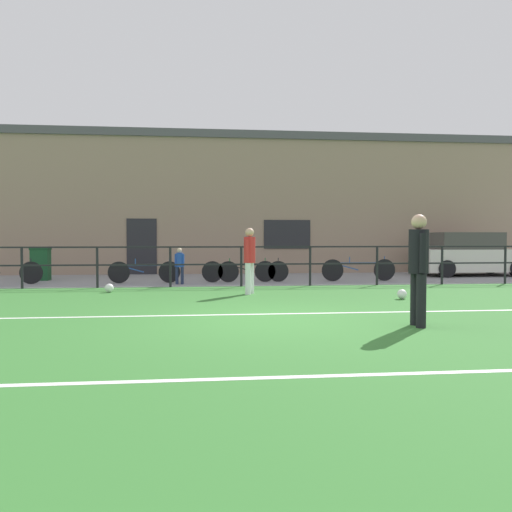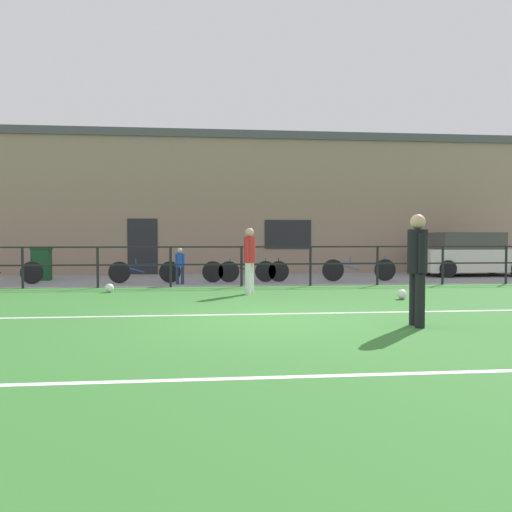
{
  "view_description": "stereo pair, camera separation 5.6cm",
  "coord_description": "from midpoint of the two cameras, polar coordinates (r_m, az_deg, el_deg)",
  "views": [
    {
      "loc": [
        -1.21,
        -8.81,
        1.4
      ],
      "look_at": [
        0.23,
        4.26,
        0.93
      ],
      "focal_mm": 36.64,
      "sensor_mm": 36.0,
      "label": 1
    },
    {
      "loc": [
        -1.16,
        -8.81,
        1.4
      ],
      "look_at": [
        0.23,
        4.26,
        0.93
      ],
      "focal_mm": 36.64,
      "sensor_mm": 36.0,
      "label": 2
    }
  ],
  "objects": [
    {
      "name": "field_line_touchline",
      "position": [
        9.56,
        1.13,
        -6.35
      ],
      "size": [
        36.0,
        0.11,
        0.0
      ],
      "primitive_type": "cube",
      "color": "white",
      "rests_on": "ground"
    },
    {
      "name": "pavement_strip",
      "position": [
        17.41,
        -2.14,
        -2.53
      ],
      "size": [
        48.0,
        5.0,
        0.02
      ],
      "primitive_type": "cube",
      "color": "gray",
      "rests_on": "ground"
    },
    {
      "name": "bicycle_parked_3",
      "position": [
        16.13,
        -11.97,
        -1.69
      ],
      "size": [
        2.16,
        0.04,
        0.75
      ],
      "color": "black",
      "rests_on": "pavement_strip"
    },
    {
      "name": "parked_car_red",
      "position": [
        20.36,
        22.33,
        0.09
      ],
      "size": [
        3.82,
        1.9,
        1.56
      ],
      "color": "silver",
      "rests_on": "pavement_strip"
    },
    {
      "name": "bicycle_parked_0",
      "position": [
        16.13,
        -0.16,
        -1.66
      ],
      "size": [
        2.2,
        0.04,
        0.74
      ],
      "color": "black",
      "rests_on": "pavement_strip"
    },
    {
      "name": "player_goalkeeper",
      "position": [
        8.54,
        17.39,
        -0.73
      ],
      "size": [
        0.31,
        0.48,
        1.76
      ],
      "rotation": [
        0.0,
        0.0,
        1.51
      ],
      "color": "black",
      "rests_on": "ground"
    },
    {
      "name": "soccer_ball_spare",
      "position": [
        13.8,
        -15.6,
        -3.38
      ],
      "size": [
        0.22,
        0.22,
        0.22
      ],
      "primitive_type": "sphere",
      "color": "white",
      "rests_on": "ground"
    },
    {
      "name": "bicycle_parked_4",
      "position": [
        16.09,
        -1.75,
        -1.66
      ],
      "size": [
        2.28,
        0.04,
        0.75
      ],
      "color": "black",
      "rests_on": "pavement_strip"
    },
    {
      "name": "soccer_ball_match",
      "position": [
        12.3,
        15.77,
        -4.05
      ],
      "size": [
        0.22,
        0.22,
        0.22
      ],
      "primitive_type": "sphere",
      "color": "white",
      "rests_on": "ground"
    },
    {
      "name": "bicycle_parked_1",
      "position": [
        16.8,
        11.28,
        -1.47
      ],
      "size": [
        2.38,
        0.04,
        0.78
      ],
      "color": "black",
      "rests_on": "pavement_strip"
    },
    {
      "name": "bicycle_parked_2",
      "position": [
        17.06,
        -25.97,
        -1.62
      ],
      "size": [
        2.39,
        0.04,
        0.76
      ],
      "color": "black",
      "rests_on": "pavement_strip"
    },
    {
      "name": "trash_bin_0",
      "position": [
        18.13,
        -22.29,
        -0.78
      ],
      "size": [
        0.57,
        0.49,
        1.06
      ],
      "color": "#194C28",
      "rests_on": "pavement_strip"
    },
    {
      "name": "spectator_child",
      "position": [
        15.52,
        -8.21,
        -0.82
      ],
      "size": [
        0.29,
        0.19,
        1.07
      ],
      "rotation": [
        0.0,
        0.0,
        2.92
      ],
      "color": "#232D4C",
      "rests_on": "pavement_strip"
    },
    {
      "name": "clubhouse_facade",
      "position": [
        21.09,
        -2.84,
        5.68
      ],
      "size": [
        28.0,
        2.56,
        5.46
      ],
      "color": "gray",
      "rests_on": "ground"
    },
    {
      "name": "field_line_hash",
      "position": [
        5.42,
        6.95,
        -12.89
      ],
      "size": [
        36.0,
        0.11,
        0.0
      ],
      "primitive_type": "cube",
      "color": "white",
      "rests_on": "ground"
    },
    {
      "name": "ground",
      "position": [
        9.0,
        1.59,
        -7.02
      ],
      "size": [
        60.0,
        44.0,
        0.04
      ],
      "primitive_type": "cube",
      "color": "#33702D"
    },
    {
      "name": "player_striker",
      "position": [
        12.85,
        -0.58,
        -0.06
      ],
      "size": [
        0.29,
        0.42,
        1.63
      ],
      "rotation": [
        0.0,
        0.0,
        1.15
      ],
      "color": "white",
      "rests_on": "ground"
    },
    {
      "name": "perimeter_fence",
      "position": [
        14.87,
        -1.48,
        -0.46
      ],
      "size": [
        36.07,
        0.07,
        1.15
      ],
      "color": "black",
      "rests_on": "ground"
    }
  ]
}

